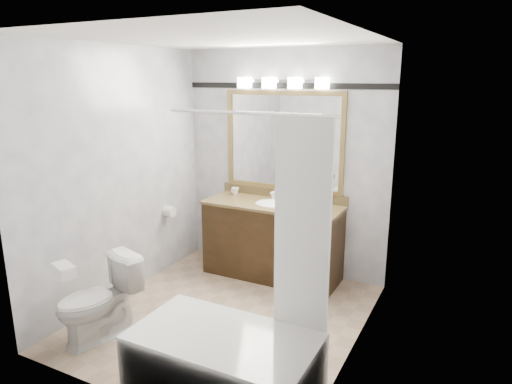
% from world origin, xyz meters
% --- Properties ---
extents(room, '(2.42, 2.62, 2.52)m').
position_xyz_m(room, '(0.00, 0.00, 1.25)').
color(room, tan).
rests_on(room, ground).
extents(vanity, '(1.53, 0.58, 0.97)m').
position_xyz_m(vanity, '(0.00, 1.02, 0.44)').
color(vanity, black).
rests_on(vanity, ground).
extents(mirror, '(1.40, 0.04, 1.10)m').
position_xyz_m(mirror, '(0.00, 1.28, 1.50)').
color(mirror, olive).
rests_on(mirror, room).
extents(vanity_light_bar, '(1.02, 0.14, 0.12)m').
position_xyz_m(vanity_light_bar, '(0.00, 1.23, 2.13)').
color(vanity_light_bar, silver).
rests_on(vanity_light_bar, room).
extents(accent_stripe, '(2.40, 0.01, 0.06)m').
position_xyz_m(accent_stripe, '(0.00, 1.29, 2.10)').
color(accent_stripe, black).
rests_on(accent_stripe, room).
extents(bathtub, '(1.30, 0.75, 1.96)m').
position_xyz_m(bathtub, '(0.55, -0.90, 0.28)').
color(bathtub, white).
rests_on(bathtub, ground).
extents(tp_roll, '(0.11, 0.12, 0.12)m').
position_xyz_m(tp_roll, '(-1.14, 0.66, 0.70)').
color(tp_roll, white).
rests_on(tp_roll, room).
extents(toilet, '(0.59, 0.78, 0.71)m').
position_xyz_m(toilet, '(-0.77, -0.81, 0.35)').
color(toilet, white).
rests_on(toilet, ground).
extents(tissue_box, '(0.24, 0.18, 0.09)m').
position_xyz_m(tissue_box, '(-0.77, -1.12, 0.75)').
color(tissue_box, white).
rests_on(tissue_box, toilet).
extents(coffee_maker, '(0.17, 0.22, 0.34)m').
position_xyz_m(coffee_maker, '(0.42, 0.98, 1.02)').
color(coffee_maker, black).
rests_on(coffee_maker, vanity).
extents(cup_left, '(0.09, 0.09, 0.07)m').
position_xyz_m(cup_left, '(-0.58, 1.20, 0.88)').
color(cup_left, white).
rests_on(cup_left, vanity).
extents(cup_right, '(0.09, 0.09, 0.08)m').
position_xyz_m(cup_right, '(-0.57, 1.18, 0.89)').
color(cup_right, white).
rests_on(cup_right, vanity).
extents(soap_bottle_a, '(0.07, 0.07, 0.12)m').
position_xyz_m(soap_bottle_a, '(-0.04, 1.17, 0.91)').
color(soap_bottle_a, white).
rests_on(soap_bottle_a, vanity).
extents(soap_bar, '(0.09, 0.06, 0.03)m').
position_xyz_m(soap_bar, '(0.17, 1.13, 0.86)').
color(soap_bar, beige).
rests_on(soap_bar, vanity).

